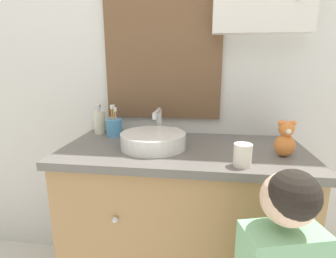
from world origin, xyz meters
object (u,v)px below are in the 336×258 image
(drinking_cup, at_px, (243,155))
(sink_basin, at_px, (154,139))
(soap_dispenser, at_px, (100,122))
(toothbrush_holder, at_px, (114,127))
(teddy_bear, at_px, (285,139))

(drinking_cup, bearing_deg, sink_basin, 154.07)
(sink_basin, relative_size, soap_dispenser, 2.15)
(toothbrush_holder, xyz_separation_m, teddy_bear, (0.82, -0.22, 0.03))
(sink_basin, height_order, soap_dispenser, soap_dispenser)
(sink_basin, xyz_separation_m, toothbrush_holder, (-0.25, 0.17, 0.01))
(toothbrush_holder, relative_size, teddy_bear, 1.10)
(sink_basin, relative_size, toothbrush_holder, 2.05)
(toothbrush_holder, bearing_deg, teddy_bear, -14.91)
(teddy_bear, bearing_deg, toothbrush_holder, 165.09)
(toothbrush_holder, bearing_deg, drinking_cup, -29.37)
(toothbrush_holder, height_order, soap_dispenser, toothbrush_holder)
(teddy_bear, distance_m, drinking_cup, 0.24)
(soap_dispenser, xyz_separation_m, teddy_bear, (0.92, -0.26, 0.01))
(toothbrush_holder, relative_size, drinking_cup, 1.96)
(soap_dispenser, bearing_deg, toothbrush_holder, -21.97)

